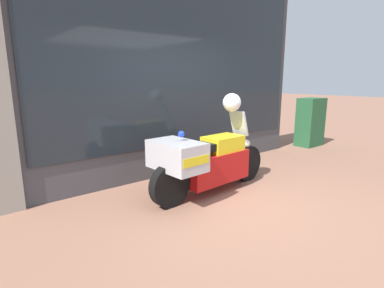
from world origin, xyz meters
name	(u,v)px	position (x,y,z in m)	size (l,w,h in m)	color
ground_plane	(246,205)	(0.00, 0.00, 0.00)	(60.00, 60.00, 0.00)	#8E604C
shop_building	(141,58)	(-0.43, 2.00, 2.04)	(6.61, 0.55, 4.07)	#424247
window_display	(180,146)	(0.39, 2.03, 0.44)	(5.23, 0.30, 1.81)	slate
paramedic_motorcycle	(204,161)	(-0.18, 0.67, 0.52)	(2.26, 0.82, 1.21)	black
utility_cabinet	(310,122)	(4.23, 1.52, 0.62)	(0.71, 0.45, 1.23)	#235633
white_helmet	(232,102)	(0.40, 0.70, 1.35)	(0.28, 0.28, 0.28)	white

